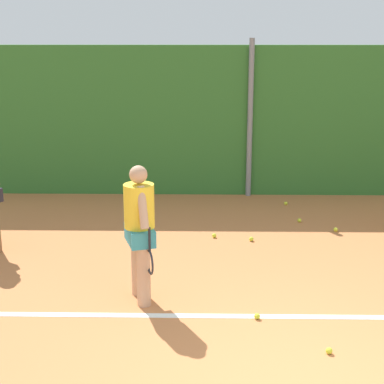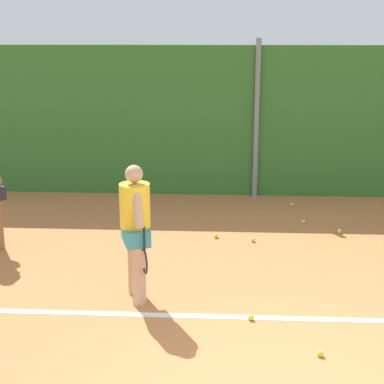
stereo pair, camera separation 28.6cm
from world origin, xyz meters
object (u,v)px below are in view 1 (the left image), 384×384
at_px(tennis_ball_5, 214,236).
at_px(tennis_ball_8, 329,351).
at_px(player_foreground_near, 140,227).
at_px(tennis_ball_10, 336,230).
at_px(tennis_ball_1, 257,316).
at_px(tennis_ball_11, 299,220).
at_px(tennis_ball_0, 251,239).
at_px(tennis_ball_3, 286,203).

height_order(tennis_ball_5, tennis_ball_8, same).
height_order(player_foreground_near, tennis_ball_10, player_foreground_near).
relative_size(tennis_ball_1, tennis_ball_5, 1.00).
distance_m(tennis_ball_10, tennis_ball_11, 0.67).
bearing_deg(tennis_ball_0, tennis_ball_5, 165.69).
bearing_deg(player_foreground_near, tennis_ball_8, 41.23).
bearing_deg(tennis_ball_0, tennis_ball_8, -80.91).
distance_m(tennis_ball_5, tennis_ball_11, 1.62).
relative_size(tennis_ball_3, tennis_ball_10, 1.00).
bearing_deg(tennis_ball_0, tennis_ball_10, 18.56).
xyz_separation_m(tennis_ball_1, tennis_ball_5, (-0.42, 2.61, 0.00)).
distance_m(tennis_ball_1, tennis_ball_10, 3.29).
relative_size(player_foreground_near, tennis_ball_5, 24.49).
distance_m(player_foreground_near, tennis_ball_1, 1.65).
relative_size(tennis_ball_0, tennis_ball_3, 1.00).
bearing_deg(tennis_ball_10, tennis_ball_5, -170.66).
bearing_deg(tennis_ball_11, tennis_ball_10, -42.44).
bearing_deg(tennis_ball_8, tennis_ball_1, 132.35).
height_order(tennis_ball_3, tennis_ball_11, same).
xyz_separation_m(tennis_ball_0, tennis_ball_5, (-0.56, 0.14, 0.00)).
bearing_deg(tennis_ball_5, tennis_ball_10, 9.34).
distance_m(tennis_ball_0, tennis_ball_11, 1.26).
bearing_deg(player_foreground_near, tennis_ball_10, 113.22).
relative_size(tennis_ball_1, tennis_ball_8, 1.00).
bearing_deg(tennis_ball_3, tennis_ball_8, -93.05).
bearing_deg(tennis_ball_0, tennis_ball_1, -93.09).
relative_size(player_foreground_near, tennis_ball_11, 24.49).
height_order(player_foreground_near, tennis_ball_0, player_foreground_near).
xyz_separation_m(tennis_ball_10, tennis_ball_11, (-0.50, 0.45, 0.00)).
xyz_separation_m(player_foreground_near, tennis_ball_10, (2.82, 2.46, -0.87)).
bearing_deg(tennis_ball_5, player_foreground_near, -112.66).
xyz_separation_m(tennis_ball_0, tennis_ball_3, (0.78, 1.90, 0.00)).
height_order(tennis_ball_0, tennis_ball_11, same).
xyz_separation_m(tennis_ball_1, tennis_ball_3, (0.91, 4.37, 0.00)).
bearing_deg(tennis_ball_3, tennis_ball_0, -112.26).
distance_m(tennis_ball_5, tennis_ball_10, 1.95).
bearing_deg(tennis_ball_11, tennis_ball_1, -106.47).
bearing_deg(tennis_ball_0, tennis_ball_3, 67.74).
distance_m(player_foreground_near, tennis_ball_0, 2.62).
xyz_separation_m(tennis_ball_8, tennis_ball_10, (0.86, 3.63, 0.00)).
height_order(tennis_ball_3, tennis_ball_8, same).
height_order(tennis_ball_3, tennis_ball_5, same).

